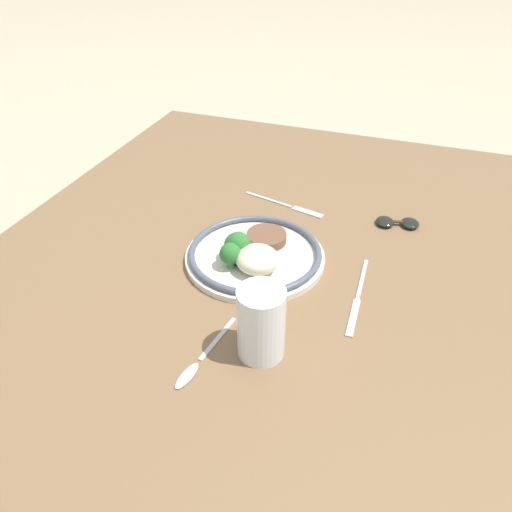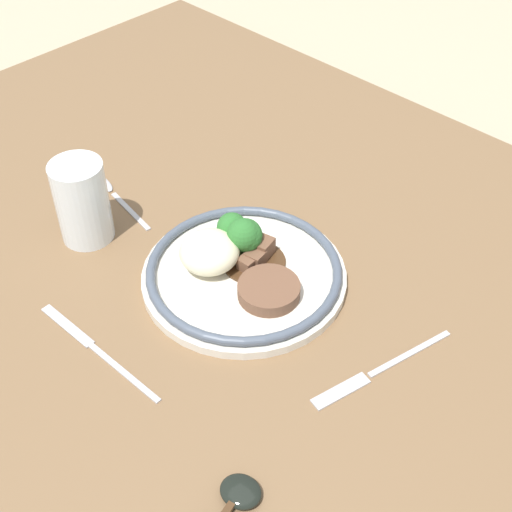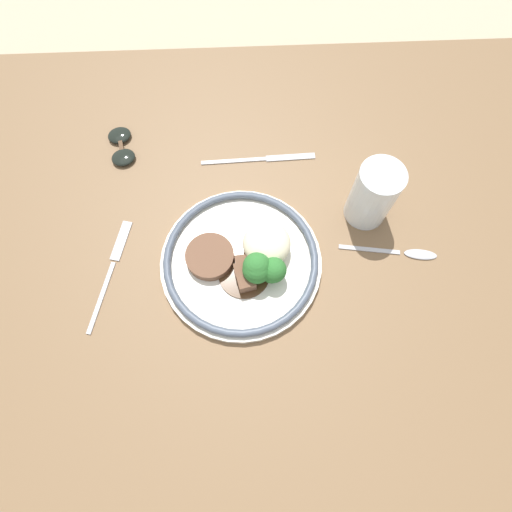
% 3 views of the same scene
% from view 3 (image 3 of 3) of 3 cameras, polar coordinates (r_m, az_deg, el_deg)
% --- Properties ---
extents(ground_plane, '(8.00, 8.00, 0.00)m').
position_cam_3_polar(ground_plane, '(0.67, 0.06, -3.20)').
color(ground_plane, tan).
extents(dining_table, '(1.36, 0.99, 0.03)m').
position_cam_3_polar(dining_table, '(0.66, 0.06, -2.75)').
color(dining_table, brown).
rests_on(dining_table, ground).
extents(plate, '(0.26, 0.26, 0.07)m').
position_cam_3_polar(plate, '(0.63, -1.53, -0.58)').
color(plate, silver).
rests_on(plate, dining_table).
extents(juice_glass, '(0.07, 0.07, 0.12)m').
position_cam_3_polar(juice_glass, '(0.67, 16.27, 8.20)').
color(juice_glass, yellow).
rests_on(juice_glass, dining_table).
extents(fork, '(0.06, 0.19, 0.00)m').
position_cam_3_polar(fork, '(0.69, -19.73, -1.05)').
color(fork, '#B7B7BC').
rests_on(fork, dining_table).
extents(knife, '(0.21, 0.02, 0.00)m').
position_cam_3_polar(knife, '(0.74, 0.98, 13.69)').
color(knife, '#B7B7BC').
rests_on(knife, dining_table).
extents(spoon, '(0.16, 0.04, 0.01)m').
position_cam_3_polar(spoon, '(0.70, 20.85, 0.37)').
color(spoon, '#B7B7BC').
rests_on(spoon, dining_table).
extents(sunglasses, '(0.06, 0.09, 0.01)m').
position_cam_3_polar(sunglasses, '(0.79, -18.68, 14.63)').
color(sunglasses, black).
rests_on(sunglasses, dining_table).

